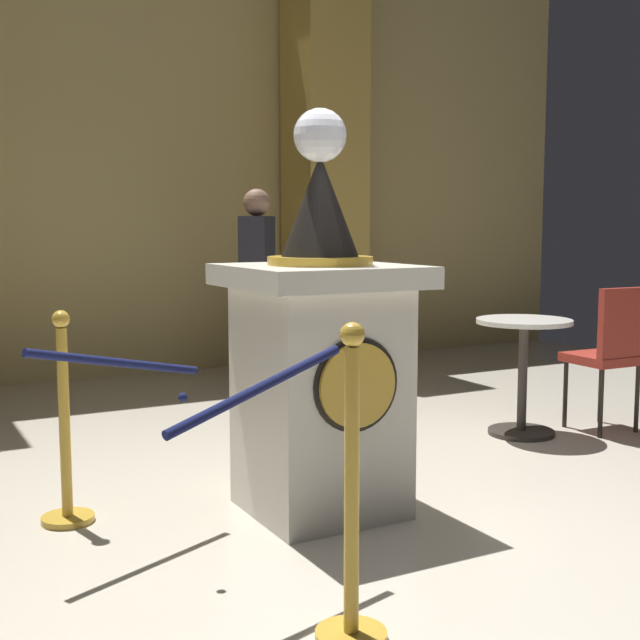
% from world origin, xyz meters
% --- Properties ---
extents(ground_plane, '(10.02, 10.02, 0.00)m').
position_xyz_m(ground_plane, '(0.00, 0.00, 0.00)').
color(ground_plane, beige).
extents(back_wall, '(10.02, 0.16, 4.18)m').
position_xyz_m(back_wall, '(0.00, 4.26, 2.09)').
color(back_wall, tan).
rests_on(back_wall, ground_plane).
extents(pedestal_clock, '(0.82, 0.82, 1.89)m').
position_xyz_m(pedestal_clock, '(-0.11, 0.15, 0.73)').
color(pedestal_clock, silver).
rests_on(pedestal_clock, ground_plane).
extents(stanchion_near, '(0.24, 0.24, 0.98)m').
position_xyz_m(stanchion_near, '(-1.21, 0.57, 0.34)').
color(stanchion_near, gold).
rests_on(stanchion_near, ground_plane).
extents(stanchion_far, '(0.24, 0.24, 1.06)m').
position_xyz_m(stanchion_far, '(-0.62, -1.00, 0.37)').
color(stanchion_far, gold).
rests_on(stanchion_far, ground_plane).
extents(velvet_rope, '(1.10, 1.12, 0.22)m').
position_xyz_m(velvet_rope, '(-0.92, -0.22, 0.79)').
color(velvet_rope, '#141947').
extents(column_right, '(0.76, 0.76, 4.02)m').
position_xyz_m(column_right, '(1.91, 3.82, 1.99)').
color(column_right, black).
rests_on(column_right, ground_plane).
extents(bystander_guest, '(0.40, 0.42, 1.65)m').
position_xyz_m(bystander_guest, '(0.84, 3.01, 0.87)').
color(bystander_guest, '#26262D').
rests_on(bystander_guest, ground_plane).
extents(cafe_table, '(0.61, 0.61, 0.76)m').
position_xyz_m(cafe_table, '(1.73, 0.81, 0.48)').
color(cafe_table, '#332D28').
rests_on(cafe_table, ground_plane).
extents(cafe_chair_red, '(0.41, 0.41, 0.96)m').
position_xyz_m(cafe_chair_red, '(2.28, 0.59, 0.57)').
color(cafe_chair_red, black).
rests_on(cafe_chair_red, ground_plane).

